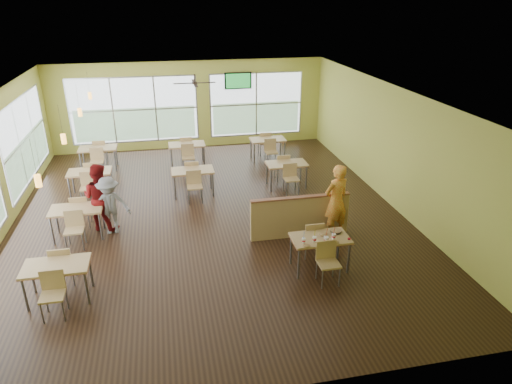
# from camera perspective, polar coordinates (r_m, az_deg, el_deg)

# --- Properties ---
(room) EXTENTS (12.00, 12.04, 3.20)m
(room) POSITION_cam_1_polar(r_m,az_deg,el_deg) (11.55, -6.11, 4.23)
(room) COLOR black
(room) RESTS_ON ground
(window_bays) EXTENTS (9.24, 10.24, 2.38)m
(window_bays) POSITION_cam_1_polar(r_m,az_deg,el_deg) (14.58, -17.88, 6.83)
(window_bays) COLOR white
(window_bays) RESTS_ON room
(main_table) EXTENTS (1.22, 1.52, 0.87)m
(main_table) POSITION_cam_1_polar(r_m,az_deg,el_deg) (9.68, 8.01, -6.23)
(main_table) COLOR tan
(main_table) RESTS_ON floor
(half_wall_divider) EXTENTS (2.40, 0.14, 1.04)m
(half_wall_divider) POSITION_cam_1_polar(r_m,az_deg,el_deg) (10.94, 5.50, -3.04)
(half_wall_divider) COLOR tan
(half_wall_divider) RESTS_ON floor
(dining_tables) EXTENTS (6.92, 8.72, 0.87)m
(dining_tables) POSITION_cam_1_polar(r_m,az_deg,el_deg) (13.45, -11.16, 2.35)
(dining_tables) COLOR tan
(dining_tables) RESTS_ON floor
(pendant_lights) EXTENTS (0.11, 7.31, 0.86)m
(pendant_lights) POSITION_cam_1_polar(r_m,az_deg,el_deg) (12.11, -22.01, 7.78)
(pendant_lights) COLOR #2D2119
(pendant_lights) RESTS_ON ceiling
(ceiling_fan) EXTENTS (1.25, 1.25, 0.29)m
(ceiling_fan) POSITION_cam_1_polar(r_m,az_deg,el_deg) (14.11, -7.68, 13.37)
(ceiling_fan) COLOR #2D2119
(ceiling_fan) RESTS_ON ceiling
(tv_backwall) EXTENTS (1.00, 0.07, 0.60)m
(tv_backwall) POSITION_cam_1_polar(r_m,az_deg,el_deg) (17.25, -2.26, 13.74)
(tv_backwall) COLOR black
(tv_backwall) RESTS_ON wall_back
(man_plaid) EXTENTS (0.77, 0.62, 1.82)m
(man_plaid) POSITION_cam_1_polar(r_m,az_deg,el_deg) (10.91, 9.97, -1.12)
(man_plaid) COLOR orange
(man_plaid) RESTS_ON floor
(patron_maroon) EXTENTS (1.02, 0.93, 1.70)m
(patron_maroon) POSITION_cam_1_polar(r_m,az_deg,el_deg) (11.74, -18.97, -0.59)
(patron_maroon) COLOR #650D0D
(patron_maroon) RESTS_ON floor
(patron_grey) EXTENTS (0.95, 0.55, 1.46)m
(patron_grey) POSITION_cam_1_polar(r_m,az_deg,el_deg) (11.50, -17.82, -1.61)
(patron_grey) COLOR slate
(patron_grey) RESTS_ON floor
(cup_blue) EXTENTS (0.08, 0.08, 0.30)m
(cup_blue) POSITION_cam_1_polar(r_m,az_deg,el_deg) (9.34, 5.98, -6.04)
(cup_blue) COLOR white
(cup_blue) RESTS_ON main_table
(cup_yellow) EXTENTS (0.08, 0.08, 0.30)m
(cup_yellow) POSITION_cam_1_polar(r_m,az_deg,el_deg) (9.41, 7.33, -5.84)
(cup_yellow) COLOR white
(cup_yellow) RESTS_ON main_table
(cup_red_near) EXTENTS (0.10, 0.10, 0.37)m
(cup_red_near) POSITION_cam_1_polar(r_m,az_deg,el_deg) (9.40, 8.76, -5.90)
(cup_red_near) COLOR white
(cup_red_near) RESTS_ON main_table
(cup_red_far) EXTENTS (0.09, 0.09, 0.32)m
(cup_red_far) POSITION_cam_1_polar(r_m,az_deg,el_deg) (9.57, 9.68, -5.47)
(cup_red_far) COLOR white
(cup_red_far) RESTS_ON main_table
(food_basket) EXTENTS (0.25, 0.25, 0.06)m
(food_basket) POSITION_cam_1_polar(r_m,az_deg,el_deg) (9.83, 9.96, -4.84)
(food_basket) COLOR black
(food_basket) RESTS_ON main_table
(ketchup_cup) EXTENTS (0.06, 0.06, 0.03)m
(ketchup_cup) POSITION_cam_1_polar(r_m,az_deg,el_deg) (9.64, 11.56, -5.75)
(ketchup_cup) COLOR #A10C1E
(ketchup_cup) RESTS_ON main_table
(wrapper_left) EXTENTS (0.17, 0.16, 0.04)m
(wrapper_left) POSITION_cam_1_polar(r_m,az_deg,el_deg) (9.25, 6.36, -6.67)
(wrapper_left) COLOR olive
(wrapper_left) RESTS_ON main_table
(wrapper_mid) EXTENTS (0.22, 0.20, 0.05)m
(wrapper_mid) POSITION_cam_1_polar(r_m,az_deg,el_deg) (9.70, 8.46, -5.21)
(wrapper_mid) COLOR olive
(wrapper_mid) RESTS_ON main_table
(wrapper_right) EXTENTS (0.18, 0.17, 0.04)m
(wrapper_right) POSITION_cam_1_polar(r_m,az_deg,el_deg) (9.46, 9.92, -6.17)
(wrapper_right) COLOR olive
(wrapper_right) RESTS_ON main_table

